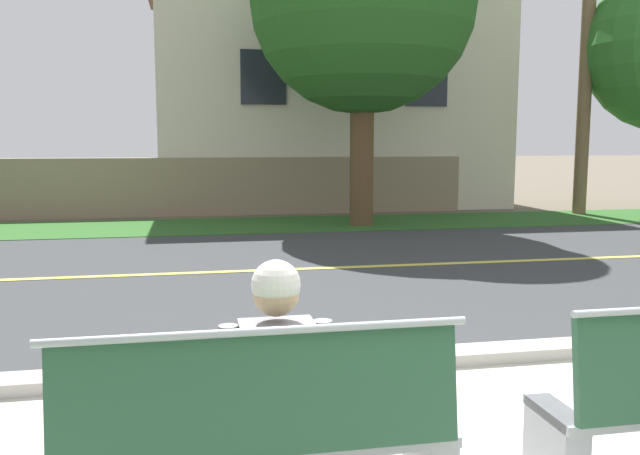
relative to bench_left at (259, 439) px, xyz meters
name	(u,v)px	position (x,y,z in m)	size (l,w,h in m)	color
ground_plane	(282,252)	(1.17, 7.70, -0.45)	(140.00, 140.00, 0.00)	#665B4C
curb_edge	(380,361)	(1.17, 2.05, -0.40)	(44.00, 0.30, 0.11)	#ADA89E
street_asphalt	(297,269)	(1.17, 6.20, -0.45)	(52.00, 8.00, 0.01)	#383A3D
road_centre_line	(297,269)	(1.17, 6.20, -0.45)	(48.00, 0.14, 0.01)	#E0CC4C
far_verge_grass	(259,225)	(1.17, 11.31, -0.45)	(48.00, 2.80, 0.02)	#2D6026
bench_left	(259,439)	(0.00, 0.00, 0.00)	(1.81, 0.48, 1.01)	#9EA0A8
seated_person_grey	(274,377)	(0.09, 0.17, 0.22)	(0.52, 0.68, 1.25)	#333D56
garden_wall	(203,187)	(0.05, 13.51, 0.25)	(13.00, 0.36, 1.40)	gray
house_across_street	(321,88)	(3.61, 16.70, 2.91)	(9.96, 6.91, 6.64)	beige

